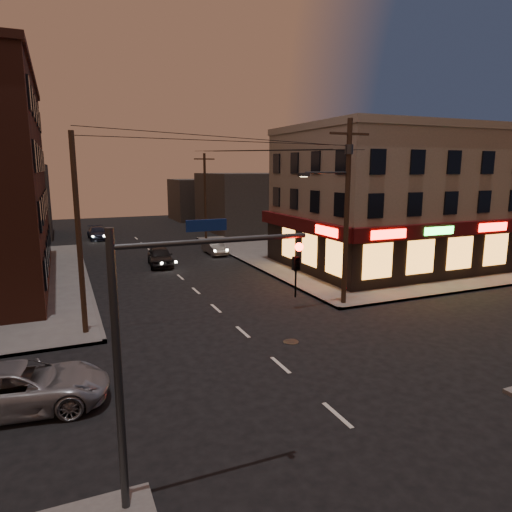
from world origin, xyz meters
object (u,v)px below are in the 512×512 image
sedan_near (160,256)px  sedan_mid (215,247)px  suv_cross (20,388)px  fire_hydrant (344,288)px  sedan_far (98,233)px

sedan_near → sedan_mid: 6.30m
suv_cross → fire_hydrant: (16.85, 6.98, -0.24)m
sedan_mid → fire_hydrant: size_ratio=5.74×
sedan_mid → fire_hydrant: bearing=-80.9°
sedan_mid → sedan_far: size_ratio=0.83×
sedan_near → suv_cross: bearing=-107.2°
sedan_near → sedan_far: bearing=107.5°
sedan_near → fire_hydrant: (8.30, -13.24, -0.24)m
sedan_mid → sedan_far: (-8.94, 13.40, 0.04)m
suv_cross → sedan_near: size_ratio=1.22×
sedan_mid → sedan_far: 16.11m
sedan_mid → sedan_far: sedan_far is taller
suv_cross → sedan_mid: bearing=-24.8°
sedan_mid → fire_hydrant: sedan_mid is taller
sedan_near → sedan_far: (-3.44, 16.46, -0.08)m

